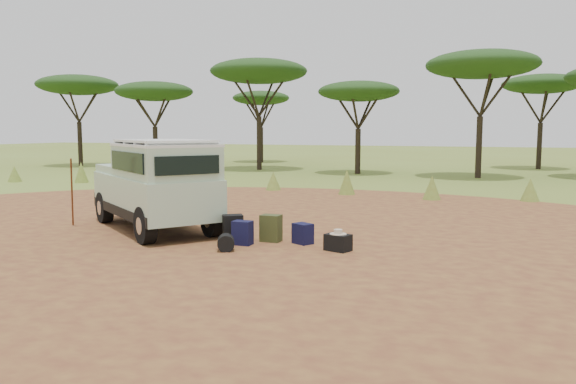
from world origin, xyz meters
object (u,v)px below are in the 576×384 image
(safari_vehicle, at_px, (156,187))
(backpack_olive, at_px, (271,228))
(backpack_black, at_px, (233,228))
(backpack_navy, at_px, (243,233))
(duffel_navy, at_px, (303,234))
(walking_staff, at_px, (72,193))
(hard_case, at_px, (338,243))

(safari_vehicle, bearing_deg, backpack_olive, 30.85)
(safari_vehicle, distance_m, backpack_olive, 3.06)
(backpack_black, distance_m, backpack_navy, 0.45)
(backpack_navy, xyz_separation_m, duffel_navy, (1.09, 0.53, -0.03))
(walking_staff, distance_m, backpack_navy, 4.71)
(backpack_black, bearing_deg, backpack_navy, -72.82)
(backpack_black, distance_m, backpack_olive, 0.79)
(safari_vehicle, relative_size, walking_staff, 2.57)
(safari_vehicle, height_order, backpack_black, safari_vehicle)
(hard_case, bearing_deg, duffel_navy, 173.72)
(safari_vehicle, relative_size, backpack_black, 7.97)
(walking_staff, bearing_deg, hard_case, -46.37)
(backpack_navy, height_order, backpack_olive, backpack_olive)
(safari_vehicle, xyz_separation_m, duffel_navy, (3.65, -0.26, -0.79))
(backpack_navy, relative_size, backpack_olive, 0.87)
(safari_vehicle, relative_size, backpack_olive, 7.88)
(duffel_navy, bearing_deg, backpack_olive, -150.63)
(walking_staff, bearing_deg, backpack_olive, -42.95)
(backpack_olive, bearing_deg, backpack_black, -162.40)
(backpack_navy, xyz_separation_m, backpack_olive, (0.39, 0.52, 0.04))
(safari_vehicle, height_order, duffel_navy, safari_vehicle)
(walking_staff, height_order, duffel_navy, walking_staff)
(safari_vehicle, xyz_separation_m, backpack_navy, (2.56, -0.79, -0.76))
(walking_staff, relative_size, backpack_navy, 3.51)
(backpack_black, xyz_separation_m, duffel_navy, (1.44, 0.26, -0.07))
(walking_staff, xyz_separation_m, backpack_navy, (4.65, -0.42, -0.58))
(safari_vehicle, xyz_separation_m, backpack_olive, (2.96, -0.27, -0.72))
(backpack_black, bearing_deg, hard_case, -38.16)
(safari_vehicle, relative_size, backpack_navy, 9.03)
(safari_vehicle, xyz_separation_m, hard_case, (4.49, -0.64, -0.84))
(backpack_navy, relative_size, hard_case, 1.07)
(backpack_navy, distance_m, backpack_olive, 0.65)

